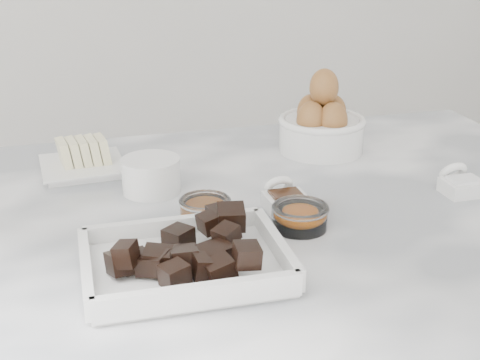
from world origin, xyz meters
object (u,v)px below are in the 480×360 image
chocolate_dish (185,255)px  butter_plate (80,159)px  egg_bowl (322,125)px  salt_spoon (461,183)px  honey_bowl (205,209)px  zest_bowl (300,216)px  sugar_ramekin (151,174)px  vanilla_spoon (284,197)px

chocolate_dish → butter_plate: (-0.10, 0.38, -0.00)m
egg_bowl → salt_spoon: bearing=-60.6°
honey_bowl → chocolate_dish: bearing=-111.8°
zest_bowl → honey_bowl: bearing=152.7°
butter_plate → zest_bowl: bearing=-47.4°
honey_bowl → zest_bowl: 0.13m
sugar_ramekin → vanilla_spoon: (0.18, -0.11, -0.01)m
salt_spoon → butter_plate: bearing=156.0°
chocolate_dish → sugar_ramekin: chocolate_dish is taller
salt_spoon → zest_bowl: bearing=-169.5°
vanilla_spoon → honey_bowl: bearing=-174.3°
egg_bowl → salt_spoon: egg_bowl is taller
butter_plate → honey_bowl: butter_plate is taller
vanilla_spoon → salt_spoon: (0.28, -0.02, 0.00)m
butter_plate → vanilla_spoon: bearing=-39.3°
egg_bowl → vanilla_spoon: (-0.15, -0.22, -0.03)m
butter_plate → sugar_ramekin: 0.16m
honey_bowl → zest_bowl: size_ratio=0.94×
sugar_ramekin → zest_bowl: 0.25m
zest_bowl → salt_spoon: (0.28, 0.05, -0.00)m
butter_plate → honey_bowl: size_ratio=1.91×
butter_plate → egg_bowl: 0.42m
zest_bowl → vanilla_spoon: vanilla_spoon is taller
egg_bowl → honey_bowl: egg_bowl is taller
egg_bowl → honey_bowl: (-0.27, -0.23, -0.03)m
sugar_ramekin → salt_spoon: bearing=-15.9°
chocolate_dish → honey_bowl: 0.15m
butter_plate → vanilla_spoon: butter_plate is taller
sugar_ramekin → honey_bowl: 0.13m
zest_bowl → egg_bowl: bearing=63.1°
zest_bowl → vanilla_spoon: size_ratio=1.07×
egg_bowl → salt_spoon: 0.28m
honey_bowl → salt_spoon: salt_spoon is taller
chocolate_dish → honey_bowl: size_ratio=3.31×
butter_plate → honey_bowl: bearing=-56.6°
butter_plate → zest_bowl: 0.41m
chocolate_dish → egg_bowl: egg_bowl is taller
sugar_ramekin → egg_bowl: (0.32, 0.11, 0.02)m
egg_bowl → sugar_ramekin: bearing=-161.5°
butter_plate → sugar_ramekin: (0.10, -0.12, 0.01)m
zest_bowl → vanilla_spoon: 0.07m
zest_bowl → vanilla_spoon: (0.00, 0.07, -0.00)m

